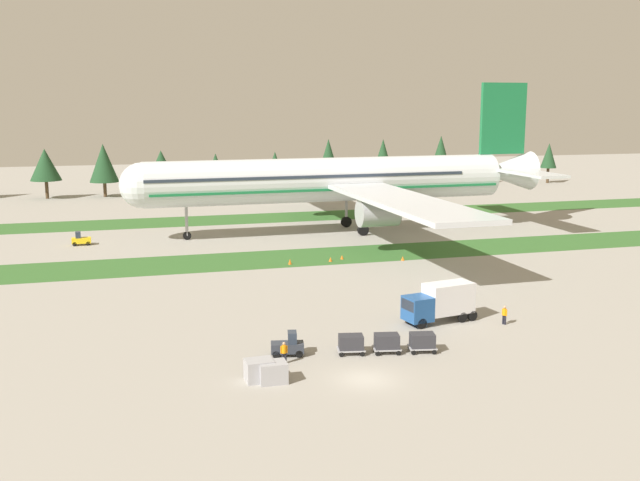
{
  "coord_description": "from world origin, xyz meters",
  "views": [
    {
      "loc": [
        -16.8,
        -48.0,
        19.84
      ],
      "look_at": [
        5.77,
        33.23,
        4.0
      ],
      "focal_mm": 41.28,
      "sensor_mm": 36.0,
      "label": 1
    }
  ],
  "objects_px": {
    "ground_crew_marshaller": "(284,352)",
    "taxiway_marker_2": "(290,262)",
    "cargo_dolly_second": "(387,342)",
    "pushback_tractor": "(81,240)",
    "cargo_dolly_lead": "(351,343)",
    "uld_container_1": "(259,370)",
    "taxiway_marker_3": "(330,259)",
    "baggage_tug": "(288,346)",
    "taxiway_marker_0": "(342,257)",
    "airliner": "(341,179)",
    "uld_container_0": "(273,372)",
    "ground_crew_loader": "(504,314)",
    "cargo_dolly_third": "(422,341)",
    "taxiway_marker_1": "(403,258)",
    "catering_truck": "(440,301)"
  },
  "relations": [
    {
      "from": "cargo_dolly_lead",
      "to": "catering_truck",
      "type": "distance_m",
      "value": 12.24
    },
    {
      "from": "baggage_tug",
      "to": "cargo_dolly_lead",
      "type": "distance_m",
      "value": 5.03
    },
    {
      "from": "ground_crew_marshaller",
      "to": "taxiway_marker_0",
      "type": "height_order",
      "value": "ground_crew_marshaller"
    },
    {
      "from": "taxiway_marker_3",
      "to": "cargo_dolly_second",
      "type": "bearing_deg",
      "value": -98.88
    },
    {
      "from": "cargo_dolly_third",
      "to": "taxiway_marker_1",
      "type": "distance_m",
      "value": 35.03
    },
    {
      "from": "cargo_dolly_second",
      "to": "catering_truck",
      "type": "distance_m",
      "value": 10.24
    },
    {
      "from": "airliner",
      "to": "ground_crew_loader",
      "type": "xyz_separation_m",
      "value": [
        0.05,
        -50.48,
        -7.3
      ]
    },
    {
      "from": "baggage_tug",
      "to": "taxiway_marker_1",
      "type": "bearing_deg",
      "value": -24.73
    },
    {
      "from": "cargo_dolly_second",
      "to": "uld_container_1",
      "type": "xyz_separation_m",
      "value": [
        -11.03,
        -3.19,
        -0.13
      ]
    },
    {
      "from": "cargo_dolly_third",
      "to": "taxiway_marker_0",
      "type": "height_order",
      "value": "cargo_dolly_third"
    },
    {
      "from": "taxiway_marker_1",
      "to": "taxiway_marker_2",
      "type": "height_order",
      "value": "taxiway_marker_2"
    },
    {
      "from": "airliner",
      "to": "uld_container_0",
      "type": "height_order",
      "value": "airliner"
    },
    {
      "from": "cargo_dolly_second",
      "to": "pushback_tractor",
      "type": "bearing_deg",
      "value": 36.11
    },
    {
      "from": "baggage_tug",
      "to": "cargo_dolly_second",
      "type": "height_order",
      "value": "baggage_tug"
    },
    {
      "from": "taxiway_marker_0",
      "to": "taxiway_marker_3",
      "type": "distance_m",
      "value": 2.05
    },
    {
      "from": "baggage_tug",
      "to": "cargo_dolly_second",
      "type": "relative_size",
      "value": 1.15
    },
    {
      "from": "cargo_dolly_third",
      "to": "catering_truck",
      "type": "height_order",
      "value": "catering_truck"
    },
    {
      "from": "ground_crew_marshaller",
      "to": "taxiway_marker_2",
      "type": "bearing_deg",
      "value": 79.2
    },
    {
      "from": "baggage_tug",
      "to": "cargo_dolly_third",
      "type": "height_order",
      "value": "baggage_tug"
    },
    {
      "from": "cargo_dolly_lead",
      "to": "uld_container_0",
      "type": "bearing_deg",
      "value": 131.23
    },
    {
      "from": "baggage_tug",
      "to": "cargo_dolly_third",
      "type": "distance_m",
      "value": 10.83
    },
    {
      "from": "cargo_dolly_third",
      "to": "catering_truck",
      "type": "relative_size",
      "value": 0.34
    },
    {
      "from": "uld_container_0",
      "to": "ground_crew_loader",
      "type": "bearing_deg",
      "value": 19.36
    },
    {
      "from": "uld_container_1",
      "to": "baggage_tug",
      "type": "bearing_deg",
      "value": 55.3
    },
    {
      "from": "uld_container_1",
      "to": "pushback_tractor",
      "type": "bearing_deg",
      "value": 104.21
    },
    {
      "from": "cargo_dolly_third",
      "to": "ground_crew_marshaller",
      "type": "height_order",
      "value": "ground_crew_marshaller"
    },
    {
      "from": "airliner",
      "to": "taxiway_marker_0",
      "type": "distance_m",
      "value": 21.84
    },
    {
      "from": "airliner",
      "to": "baggage_tug",
      "type": "distance_m",
      "value": 57.79
    },
    {
      "from": "ground_crew_loader",
      "to": "taxiway_marker_2",
      "type": "xyz_separation_m",
      "value": [
        -13.0,
        29.79,
        -0.6
      ]
    },
    {
      "from": "uld_container_0",
      "to": "catering_truck",
      "type": "bearing_deg",
      "value": 30.24
    },
    {
      "from": "ground_crew_marshaller",
      "to": "taxiway_marker_0",
      "type": "bearing_deg",
      "value": 69.35
    },
    {
      "from": "ground_crew_loader",
      "to": "taxiway_marker_0",
      "type": "xyz_separation_m",
      "value": [
        -5.84,
        31.0,
        -0.69
      ]
    },
    {
      "from": "ground_crew_loader",
      "to": "cargo_dolly_lead",
      "type": "bearing_deg",
      "value": -99.22
    },
    {
      "from": "airliner",
      "to": "cargo_dolly_third",
      "type": "bearing_deg",
      "value": 168.77
    },
    {
      "from": "airliner",
      "to": "pushback_tractor",
      "type": "xyz_separation_m",
      "value": [
        -38.58,
        -0.59,
        -7.43
      ]
    },
    {
      "from": "ground_crew_loader",
      "to": "taxiway_marker_2",
      "type": "height_order",
      "value": "ground_crew_loader"
    },
    {
      "from": "airliner",
      "to": "taxiway_marker_1",
      "type": "xyz_separation_m",
      "value": [
        1.44,
        -22.4,
        -7.97
      ]
    },
    {
      "from": "taxiway_marker_1",
      "to": "ground_crew_loader",
      "type": "bearing_deg",
      "value": -92.82
    },
    {
      "from": "cargo_dolly_third",
      "to": "taxiway_marker_2",
      "type": "relative_size",
      "value": 3.57
    },
    {
      "from": "ground_crew_marshaller",
      "to": "ground_crew_loader",
      "type": "bearing_deg",
      "value": 15.28
    },
    {
      "from": "pushback_tractor",
      "to": "taxiway_marker_2",
      "type": "xyz_separation_m",
      "value": [
        25.64,
        -20.1,
        -0.47
      ]
    },
    {
      "from": "baggage_tug",
      "to": "cargo_dolly_lead",
      "type": "height_order",
      "value": "baggage_tug"
    },
    {
      "from": "cargo_dolly_second",
      "to": "pushback_tractor",
      "type": "height_order",
      "value": "pushback_tractor"
    },
    {
      "from": "taxiway_marker_0",
      "to": "catering_truck",
      "type": "bearing_deg",
      "value": -89.03
    },
    {
      "from": "airliner",
      "to": "uld_container_1",
      "type": "relative_size",
      "value": 40.58
    },
    {
      "from": "cargo_dolly_third",
      "to": "uld_container_1",
      "type": "distance_m",
      "value": 14.13
    },
    {
      "from": "pushback_tractor",
      "to": "cargo_dolly_lead",
      "type": "bearing_deg",
      "value": 22.05
    },
    {
      "from": "cargo_dolly_second",
      "to": "taxiway_marker_2",
      "type": "relative_size",
      "value": 3.57
    },
    {
      "from": "cargo_dolly_lead",
      "to": "cargo_dolly_third",
      "type": "height_order",
      "value": "same"
    },
    {
      "from": "uld_container_1",
      "to": "taxiway_marker_3",
      "type": "height_order",
      "value": "uld_container_1"
    }
  ]
}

